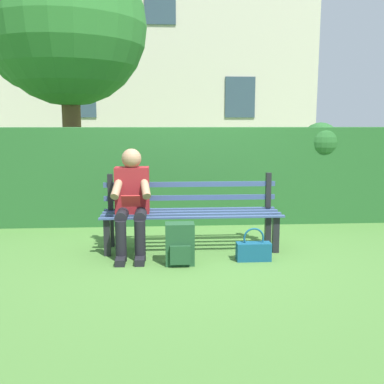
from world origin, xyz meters
name	(u,v)px	position (x,y,z in m)	size (l,w,h in m)	color
ground	(191,249)	(0.00, 0.00, 0.00)	(60.00, 60.00, 0.00)	#477533
park_bench	(191,212)	(0.00, -0.07, 0.43)	(2.04, 0.53, 0.86)	black
person_seated	(132,199)	(0.67, 0.10, 0.62)	(0.44, 0.73, 1.17)	maroon
hedge_backdrop	(191,173)	(-0.09, -1.45, 0.71)	(6.31, 0.68, 1.45)	#265B28
tree	(62,31)	(2.11, -3.45, 3.07)	(2.95, 2.81, 4.54)	brown
building_facade	(161,45)	(0.36, -9.78, 3.89)	(9.45, 2.79, 7.79)	beige
backpack	(180,244)	(0.15, 0.54, 0.21)	(0.30, 0.25, 0.44)	#1E4728
handbag	(253,250)	(-0.63, 0.46, 0.11)	(0.36, 0.14, 0.36)	navy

